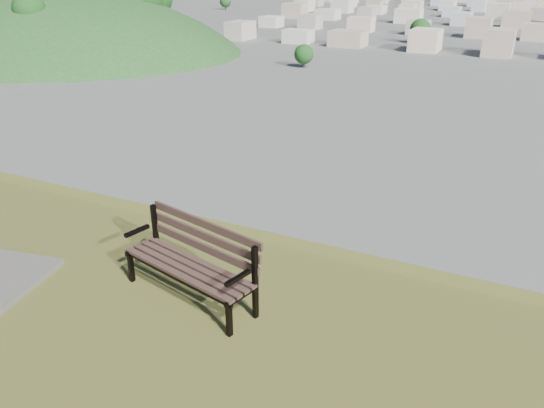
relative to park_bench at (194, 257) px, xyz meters
The scene contains 4 objects.
park_bench is the anchor object (origin of this frame).
green_wooded_hill 212.71m from the park_bench, 138.21° to the left, with size 166.77×133.42×83.39m.
city_blocks 392.44m from the park_bench, 90.07° to the left, with size 395.00×361.00×7.00m.
city_trees 318.19m from the park_bench, 94.86° to the left, with size 406.52×387.20×9.98m.
Camera 1 is at (3.35, -1.34, 28.25)m, focal length 35.00 mm.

